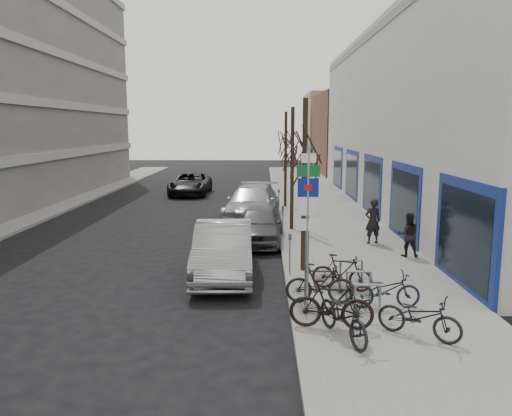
{
  "coord_description": "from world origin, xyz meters",
  "views": [
    {
      "loc": [
        1.33,
        -11.84,
        4.61
      ],
      "look_at": [
        1.09,
        4.34,
        2.0
      ],
      "focal_mm": 35.0,
      "sensor_mm": 36.0,
      "label": 1
    }
  ],
  "objects_px": {
    "bike_far_inner": "(342,272)",
    "parked_car_mid": "(260,224)",
    "pedestrian_far": "(408,234)",
    "bike_near_left": "(343,312)",
    "bike_mid_inner": "(320,283)",
    "tree_near": "(305,145)",
    "bike_near_right": "(331,304)",
    "bike_rack": "(359,282)",
    "parked_car_back": "(252,203)",
    "pedestrian_near": "(373,221)",
    "highway_sign_pole": "(308,218)",
    "bike_mid_curb": "(385,287)",
    "meter_back": "(279,199)",
    "tree_far": "(286,137)",
    "meter_front": "(290,250)",
    "meter_mid": "(283,218)",
    "bike_far_curb": "(419,313)",
    "parked_car_front": "(223,250)",
    "tree_mid": "(293,139)"
  },
  "relations": [
    {
      "from": "bike_mid_curb",
      "to": "pedestrian_far",
      "type": "height_order",
      "value": "pedestrian_far"
    },
    {
      "from": "bike_far_inner",
      "to": "pedestrian_near",
      "type": "height_order",
      "value": "pedestrian_near"
    },
    {
      "from": "bike_rack",
      "to": "bike_near_right",
      "type": "bearing_deg",
      "value": -117.78
    },
    {
      "from": "meter_front",
      "to": "bike_rack",
      "type": "bearing_deg",
      "value": -55.49
    },
    {
      "from": "meter_back",
      "to": "pedestrian_near",
      "type": "height_order",
      "value": "pedestrian_near"
    },
    {
      "from": "bike_near_right",
      "to": "bike_far_inner",
      "type": "bearing_deg",
      "value": -4.8
    },
    {
      "from": "bike_mid_curb",
      "to": "parked_car_back",
      "type": "xyz_separation_m",
      "value": [
        -3.59,
        12.71,
        0.17
      ]
    },
    {
      "from": "bike_near_left",
      "to": "bike_far_curb",
      "type": "distance_m",
      "value": 1.64
    },
    {
      "from": "highway_sign_pole",
      "to": "meter_back",
      "type": "distance_m",
      "value": 14.1
    },
    {
      "from": "bike_near_left",
      "to": "bike_mid_inner",
      "type": "distance_m",
      "value": 2.19
    },
    {
      "from": "tree_mid",
      "to": "tree_far",
      "type": "xyz_separation_m",
      "value": [
        0.0,
        6.5,
        0.0
      ]
    },
    {
      "from": "tree_far",
      "to": "bike_near_right",
      "type": "height_order",
      "value": "tree_far"
    },
    {
      "from": "meter_front",
      "to": "bike_far_curb",
      "type": "relative_size",
      "value": 0.7
    },
    {
      "from": "highway_sign_pole",
      "to": "bike_far_curb",
      "type": "xyz_separation_m",
      "value": [
        2.28,
        -1.63,
        -1.76
      ]
    },
    {
      "from": "bike_near_right",
      "to": "bike_mid_inner",
      "type": "bearing_deg",
      "value": 11.29
    },
    {
      "from": "tree_mid",
      "to": "meter_back",
      "type": "bearing_deg",
      "value": 96.42
    },
    {
      "from": "highway_sign_pole",
      "to": "bike_mid_curb",
      "type": "xyz_separation_m",
      "value": [
        1.98,
        0.16,
        -1.77
      ]
    },
    {
      "from": "tree_near",
      "to": "parked_car_mid",
      "type": "xyz_separation_m",
      "value": [
        -1.41,
        4.38,
        -3.34
      ]
    },
    {
      "from": "bike_rack",
      "to": "bike_near_left",
      "type": "bearing_deg",
      "value": -108.09
    },
    {
      "from": "bike_near_right",
      "to": "tree_near",
      "type": "bearing_deg",
      "value": 11.96
    },
    {
      "from": "highway_sign_pole",
      "to": "bike_mid_inner",
      "type": "relative_size",
      "value": 2.37
    },
    {
      "from": "bike_mid_curb",
      "to": "meter_mid",
      "type": "bearing_deg",
      "value": 12.27
    },
    {
      "from": "meter_mid",
      "to": "tree_near",
      "type": "bearing_deg",
      "value": -84.86
    },
    {
      "from": "bike_far_inner",
      "to": "pedestrian_near",
      "type": "bearing_deg",
      "value": -1.58
    },
    {
      "from": "bike_rack",
      "to": "parked_car_back",
      "type": "distance_m",
      "value": 12.62
    },
    {
      "from": "meter_mid",
      "to": "bike_rack",
      "type": "bearing_deg",
      "value": -78.2
    },
    {
      "from": "meter_back",
      "to": "bike_mid_inner",
      "type": "distance_m",
      "value": 13.57
    },
    {
      "from": "highway_sign_pole",
      "to": "bike_near_right",
      "type": "xyz_separation_m",
      "value": [
        0.46,
        -1.18,
        -1.73
      ]
    },
    {
      "from": "bike_far_inner",
      "to": "pedestrian_far",
      "type": "xyz_separation_m",
      "value": [
        2.88,
        3.73,
        0.27
      ]
    },
    {
      "from": "bike_rack",
      "to": "tree_near",
      "type": "distance_m",
      "value": 4.66
    },
    {
      "from": "meter_back",
      "to": "pedestrian_far",
      "type": "height_order",
      "value": "pedestrian_far"
    },
    {
      "from": "meter_mid",
      "to": "bike_mid_inner",
      "type": "distance_m",
      "value": 8.08
    },
    {
      "from": "bike_far_curb",
      "to": "parked_car_back",
      "type": "xyz_separation_m",
      "value": [
        -3.88,
        14.5,
        0.16
      ]
    },
    {
      "from": "bike_far_inner",
      "to": "parked_car_back",
      "type": "xyz_separation_m",
      "value": [
        -2.72,
        11.35,
        0.19
      ]
    },
    {
      "from": "bike_rack",
      "to": "tree_mid",
      "type": "bearing_deg",
      "value": 97.28
    },
    {
      "from": "parked_car_front",
      "to": "meter_back",
      "type": "bearing_deg",
      "value": 76.48
    },
    {
      "from": "bike_far_inner",
      "to": "parked_car_mid",
      "type": "height_order",
      "value": "parked_car_mid"
    },
    {
      "from": "tree_mid",
      "to": "parked_car_back",
      "type": "height_order",
      "value": "tree_mid"
    },
    {
      "from": "bike_near_right",
      "to": "parked_car_mid",
      "type": "relative_size",
      "value": 0.43
    },
    {
      "from": "pedestrian_near",
      "to": "meter_front",
      "type": "bearing_deg",
      "value": 37.6
    },
    {
      "from": "tree_far",
      "to": "meter_front",
      "type": "distance_m",
      "value": 13.88
    },
    {
      "from": "tree_far",
      "to": "bike_near_right",
      "type": "xyz_separation_m",
      "value": [
        0.26,
        -17.69,
        -3.38
      ]
    },
    {
      "from": "tree_far",
      "to": "pedestrian_near",
      "type": "relative_size",
      "value": 3.15
    },
    {
      "from": "highway_sign_pole",
      "to": "meter_front",
      "type": "height_order",
      "value": "highway_sign_pole"
    },
    {
      "from": "pedestrian_far",
      "to": "parked_car_back",
      "type": "bearing_deg",
      "value": -46.9
    },
    {
      "from": "tree_mid",
      "to": "pedestrian_near",
      "type": "distance_m",
      "value": 5.12
    },
    {
      "from": "bike_rack",
      "to": "meter_front",
      "type": "distance_m",
      "value": 2.92
    },
    {
      "from": "parked_car_mid",
      "to": "pedestrian_far",
      "type": "distance_m",
      "value": 5.84
    },
    {
      "from": "bike_mid_curb",
      "to": "parked_car_front",
      "type": "bearing_deg",
      "value": 51.19
    },
    {
      "from": "parked_car_front",
      "to": "parked_car_mid",
      "type": "bearing_deg",
      "value": 73.83
    }
  ]
}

